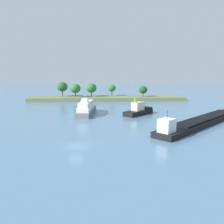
# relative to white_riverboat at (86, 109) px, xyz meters

# --- Properties ---
(ground_plane) EXTENTS (400.00, 400.00, 0.00)m
(ground_plane) POSITION_rel_white_riverboat_xyz_m (0.22, -33.02, -1.82)
(ground_plane) COLOR slate
(treeline_island) EXTENTS (73.03, 14.68, 8.53)m
(treeline_island) POSITION_rel_white_riverboat_xyz_m (5.74, 38.31, -0.03)
(treeline_island) COLOR #66754C
(treeline_island) RESTS_ON ground
(white_riverboat) EXTENTS (6.02, 16.85, 6.65)m
(white_riverboat) POSITION_rel_white_riverboat_xyz_m (0.00, 0.00, 0.00)
(white_riverboat) COLOR slate
(white_riverboat) RESTS_ON ground
(tugboat) EXTENTS (10.57, 10.80, 5.22)m
(tugboat) POSITION_rel_white_riverboat_xyz_m (16.81, -1.25, -0.47)
(tugboat) COLOR black
(tugboat) RESTS_ON ground
(cargo_barge) EXTENTS (33.25, 31.82, 5.89)m
(cargo_barge) POSITION_rel_white_riverboat_xyz_m (31.22, -16.19, -0.88)
(cargo_barge) COLOR black
(cargo_barge) RESTS_ON ground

